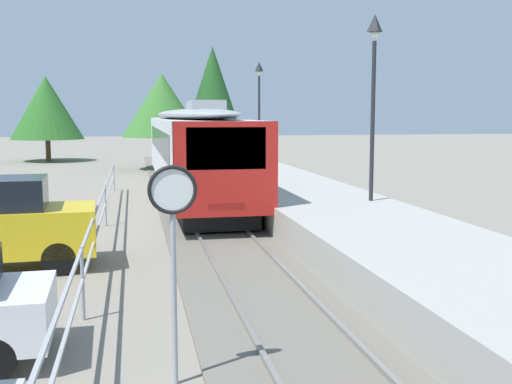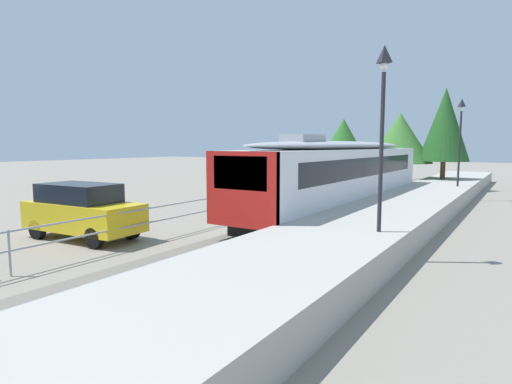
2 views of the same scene
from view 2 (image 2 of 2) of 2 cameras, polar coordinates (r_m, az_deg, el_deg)
name	(u,v)px [view 2 (image 2 of 2)]	position (r m, az deg, el deg)	size (l,w,h in m)	color
ground_plane	(238,221)	(19.49, -2.42, -3.88)	(160.00, 160.00, 0.00)	gray
track_rails	(297,227)	(17.96, 5.47, -4.67)	(3.20, 60.00, 0.14)	#6B665B
commuter_train	(342,171)	(22.30, 11.48, 2.83)	(2.82, 18.70, 3.74)	silver
station_platform	(374,225)	(16.68, 15.50, -4.26)	(3.90, 60.00, 0.90)	#A8A59E
platform_lamp_mid_platform	(383,104)	(12.94, 16.61, 11.28)	(0.34, 0.34, 5.35)	#232328
platform_lamp_far_end	(461,126)	(29.09, 25.70, 8.01)	(0.34, 0.34, 5.35)	#232328
carpark_fence	(9,243)	(12.92, -30.16, -5.88)	(0.06, 36.06, 1.25)	#9EA0A5
parked_suv_yellow	(82,210)	(16.85, -22.21, -2.30)	(4.70, 2.17, 2.04)	gold
tree_behind_carpark	(445,125)	(35.11, 23.95, 8.20)	(3.63, 3.63, 7.67)	brown
tree_behind_station_far	(400,138)	(35.47, 18.68, 6.83)	(5.01, 5.01, 5.94)	brown
tree_distant_left	(343,141)	(46.11, 11.60, 6.75)	(5.26, 5.26, 6.21)	brown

